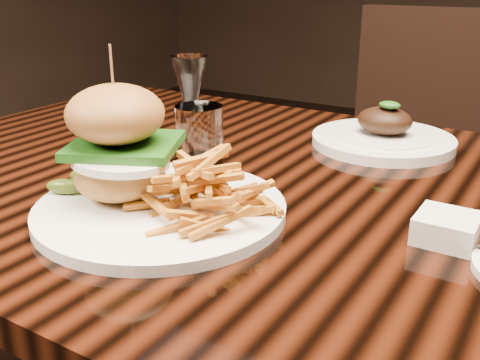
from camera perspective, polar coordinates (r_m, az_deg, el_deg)
The scene contains 7 objects.
dining_table at distance 0.85m, azimuth 9.62°, elevation -6.21°, with size 1.60×0.90×0.75m.
burger_plate at distance 0.74m, azimuth -8.72°, elevation 0.73°, with size 0.33×0.33×0.22m.
ramekin at distance 0.71m, azimuth 20.27°, elevation -4.62°, with size 0.07×0.07×0.03m, color white.
wine_glass at distance 0.96m, azimuth -5.11°, elevation 9.76°, with size 0.06×0.06×0.17m.
water_tumbler at distance 0.90m, azimuth -4.15°, elevation 4.34°, with size 0.08×0.08×0.10m, color white.
far_dish at distance 1.06m, azimuth 14.34°, elevation 4.29°, with size 0.26×0.26×0.09m.
chair_far at distance 1.73m, azimuth 17.72°, elevation 2.32°, with size 0.48×0.49×0.95m.
Camera 1 is at (0.27, -0.71, 1.06)m, focal length 42.00 mm.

